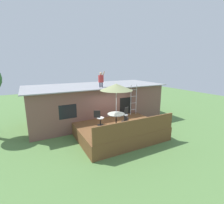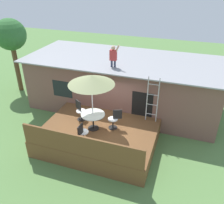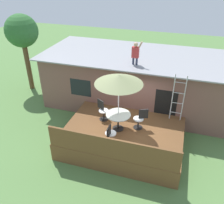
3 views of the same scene
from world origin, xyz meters
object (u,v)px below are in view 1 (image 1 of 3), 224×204
at_px(step_ladder, 134,100).
at_px(patio_chair_left, 99,118).
at_px(patio_umbrella, 116,87).
at_px(person_figure, 101,78).
at_px(patio_table, 116,116).
at_px(patio_chair_near, 125,124).
at_px(patio_chair_right, 125,115).

xyz_separation_m(step_ladder, patio_chair_left, (-3.15, -0.93, -0.64)).
bearing_deg(patio_chair_left, patio_umbrella, 0.00).
distance_m(patio_umbrella, person_figure, 2.42).
distance_m(patio_table, patio_chair_left, 1.03).
bearing_deg(patio_chair_left, patio_chair_near, -30.56).
bearing_deg(patio_umbrella, person_figure, 87.33).
bearing_deg(patio_table, patio_chair_near, -91.78).
xyz_separation_m(patio_umbrella, person_figure, (0.11, 2.40, 0.31)).
bearing_deg(patio_umbrella, step_ladder, 32.76).
relative_size(patio_umbrella, patio_chair_left, 2.76).
height_order(patio_table, patio_umbrella, patio_umbrella).
relative_size(person_figure, patio_chair_right, 1.21).
bearing_deg(patio_chair_near, patio_chair_left, 30.26).
relative_size(patio_chair_left, patio_chair_right, 1.00).
bearing_deg(person_figure, patio_umbrella, -92.67).
xyz_separation_m(person_figure, patio_chair_right, (0.76, -2.05, -2.20)).
relative_size(person_figure, patio_chair_near, 1.21).
distance_m(step_ladder, person_figure, 2.82).
bearing_deg(patio_table, patio_umbrella, 0.00).
bearing_deg(person_figure, patio_table, -92.67).
distance_m(patio_umbrella, patio_chair_near, 2.16).
distance_m(patio_table, person_figure, 3.17).
relative_size(step_ladder, patio_chair_left, 2.39).
xyz_separation_m(patio_chair_left, patio_chair_right, (1.75, -0.17, 0.00)).
distance_m(patio_chair_left, patio_chair_near, 1.78).
relative_size(patio_chair_right, patio_chair_near, 1.00).
distance_m(person_figure, patio_chair_near, 4.08).
relative_size(patio_table, patio_chair_right, 1.13).
bearing_deg(patio_chair_right, step_ladder, -164.14).
height_order(step_ladder, patio_chair_near, step_ladder).
bearing_deg(patio_chair_right, patio_chair_near, 34.78).
relative_size(patio_table, patio_chair_left, 1.13).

